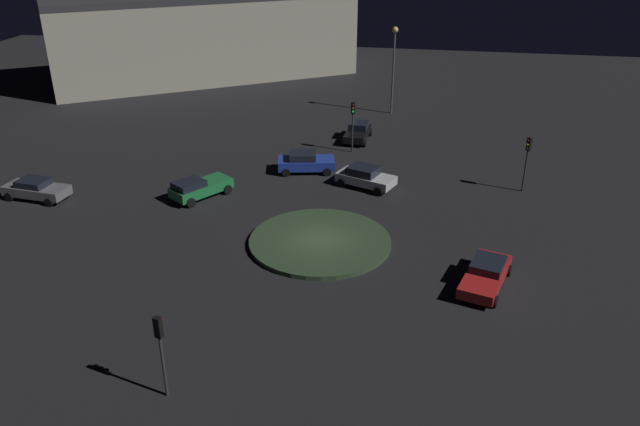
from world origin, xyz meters
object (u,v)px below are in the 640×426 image
at_px(store_building, 203,35).
at_px(car_red, 486,274).
at_px(car_grey, 36,189).
at_px(traffic_light_southeast, 527,153).
at_px(car_silver, 365,177).
at_px(traffic_light_east, 353,117).
at_px(car_green, 199,187).
at_px(traffic_light_west, 160,340).
at_px(car_blue, 306,162).
at_px(streetlamp_east, 394,56).
at_px(car_black, 358,132).

bearing_deg(store_building, car_red, 92.18).
xyz_separation_m(car_grey, store_building, (35.07, 0.65, 4.02)).
height_order(traffic_light_southeast, store_building, store_building).
distance_m(car_silver, traffic_light_east, 7.35).
distance_m(car_green, store_building, 35.06).
distance_m(traffic_light_west, store_building, 54.15).
distance_m(car_silver, car_green, 11.50).
height_order(car_green, traffic_light_west, traffic_light_west).
xyz_separation_m(car_blue, car_red, (-13.69, -12.34, -0.09)).
bearing_deg(car_blue, car_red, -60.73).
relative_size(car_blue, traffic_light_west, 1.18).
height_order(car_red, traffic_light_east, traffic_light_east).
xyz_separation_m(car_red, traffic_light_east, (18.45, 9.51, 2.24)).
height_order(car_grey, car_red, car_grey).
bearing_deg(traffic_light_west, traffic_light_east, 8.52).
bearing_deg(traffic_light_west, car_red, -35.16).
bearing_deg(traffic_light_east, car_blue, -31.69).
height_order(car_green, traffic_light_southeast, traffic_light_southeast).
bearing_deg(traffic_light_west, car_silver, 1.90).
distance_m(car_silver, streetlamp_east, 18.78).
relative_size(car_green, traffic_light_southeast, 1.14).
distance_m(car_silver, car_red, 13.95).
height_order(car_green, car_red, car_green).
bearing_deg(car_blue, car_silver, -36.06).
distance_m(car_black, streetlamp_east, 9.86).
relative_size(car_silver, car_black, 1.08).
bearing_deg(traffic_light_east, car_silver, 14.46).
bearing_deg(store_building, car_black, 102.65).
xyz_separation_m(car_green, traffic_light_southeast, (5.10, -21.63, 2.03)).
relative_size(car_grey, car_green, 1.02).
relative_size(streetlamp_east, store_building, 0.24).
relative_size(car_red, traffic_light_southeast, 1.26).
height_order(car_grey, car_silver, car_silver).
xyz_separation_m(car_silver, traffic_light_southeast, (1.21, -10.81, 2.02)).
xyz_separation_m(car_red, streetlamp_east, (29.84, 7.28, 4.80)).
bearing_deg(car_black, car_green, -29.96).
bearing_deg(car_blue, car_grey, -167.21).
xyz_separation_m(car_silver, traffic_light_east, (6.78, 1.87, 2.16)).
xyz_separation_m(car_blue, car_black, (7.78, -2.90, -0.05)).
xyz_separation_m(car_grey, traffic_light_west, (-16.34, -16.23, 1.99)).
distance_m(car_black, traffic_light_southeast, 15.39).
bearing_deg(traffic_light_west, car_green, 31.83).
xyz_separation_m(car_grey, car_red, (-5.64, -29.20, -0.03)).
height_order(car_grey, streetlamp_east, streetlamp_east).
bearing_deg(car_grey, car_blue, 31.20).
relative_size(car_blue, car_red, 0.91).
relative_size(car_black, traffic_light_southeast, 1.04).
bearing_deg(car_grey, car_green, 16.97).
height_order(car_blue, car_red, car_blue).
relative_size(car_silver, traffic_light_west, 1.16).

